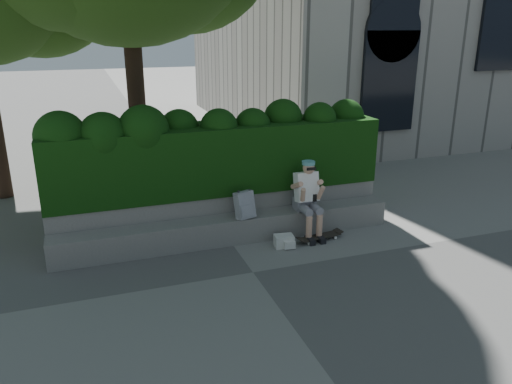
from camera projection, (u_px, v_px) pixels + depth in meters
name	position (u px, v px, depth m)	size (l,w,h in m)	color
ground	(253.00, 272.00, 7.70)	(80.00, 80.00, 0.00)	slate
bench_ledge	(230.00, 229.00, 8.74)	(6.00, 0.45, 0.45)	gray
planter_wall	(222.00, 212.00, 9.12)	(6.00, 0.50, 0.75)	gray
hedge	(218.00, 158.00, 9.01)	(6.00, 1.00, 1.20)	black
person	(308.00, 195.00, 8.85)	(0.40, 0.76, 1.38)	gray
skateboard	(320.00, 237.00, 8.82)	(0.82, 0.31, 0.08)	black
backpack_plaid	(245.00, 205.00, 8.59)	(0.32, 0.17, 0.47)	#BCBDC1
backpack_ground	(284.00, 241.00, 8.56)	(0.32, 0.23, 0.21)	silver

